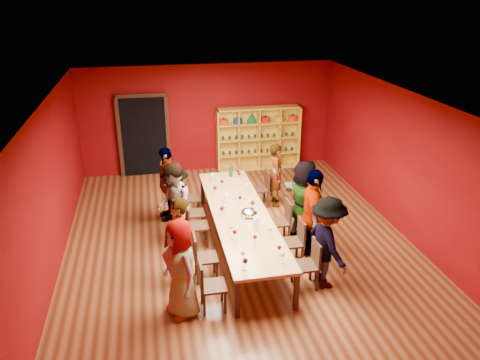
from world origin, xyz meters
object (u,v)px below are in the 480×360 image
at_px(spittoon_bowl, 249,213).
at_px(person_left_3, 176,200).
at_px(shelving_unit, 258,135).
at_px(person_right_2, 304,201).
at_px(person_left_4, 167,183).
at_px(person_right_1, 313,217).
at_px(person_left_2, 174,207).
at_px(chair_person_left_4, 187,196).
at_px(chair_person_left_2, 194,223).
at_px(chair_person_right_4, 263,186).
at_px(chair_person_right_0, 310,262).
at_px(chair_person_right_1, 296,239).
at_px(tasting_table, 240,215).
at_px(person_left_1, 179,241).
at_px(person_right_0, 327,243).
at_px(chair_person_left_1, 201,255).
at_px(wine_bottle, 231,171).
at_px(person_right_4, 276,175).
at_px(chair_person_left_0, 208,283).
at_px(chair_person_left_3, 191,211).
at_px(person_left_0, 181,268).
at_px(chair_person_right_2, 283,219).

bearing_deg(spittoon_bowl, person_left_3, 144.07).
height_order(shelving_unit, person_right_2, shelving_unit).
relative_size(person_left_4, person_right_1, 0.91).
distance_m(person_left_2, chair_person_left_4, 1.46).
height_order(chair_person_left_2, chair_person_right_4, same).
xyz_separation_m(chair_person_right_0, chair_person_right_1, (0.00, 0.80, 0.00)).
height_order(tasting_table, chair_person_right_1, chair_person_right_1).
bearing_deg(tasting_table, person_left_1, -142.30).
bearing_deg(person_right_0, chair_person_left_4, 25.32).
bearing_deg(person_left_1, chair_person_left_1, 104.61).
height_order(person_left_3, chair_person_right_0, person_left_3).
height_order(person_left_1, person_right_1, person_right_1).
height_order(chair_person_right_4, wine_bottle, wine_bottle).
bearing_deg(person_right_0, wine_bottle, 7.84).
bearing_deg(chair_person_left_1, chair_person_right_0, -17.96).
xyz_separation_m(person_left_4, person_right_4, (2.58, 0.21, -0.08)).
bearing_deg(chair_person_left_2, chair_person_left_1, -90.00).
relative_size(chair_person_left_0, spittoon_bowl, 2.68).
bearing_deg(chair_person_left_2, chair_person_left_4, 90.00).
height_order(person_left_4, spittoon_bowl, person_left_4).
height_order(chair_person_left_3, chair_person_right_0, same).
xyz_separation_m(chair_person_left_1, person_right_4, (2.15, 2.79, 0.28)).
distance_m(person_right_4, wine_bottle, 1.08).
height_order(shelving_unit, person_left_0, shelving_unit).
relative_size(person_right_0, wine_bottle, 4.85).
bearing_deg(tasting_table, person_right_4, 55.30).
distance_m(person_left_2, chair_person_right_1, 2.46).
xyz_separation_m(shelving_unit, chair_person_left_0, (-2.31, -6.19, -0.49)).
bearing_deg(shelving_unit, spittoon_bowl, -105.62).
bearing_deg(person_right_2, chair_person_right_1, 132.55).
height_order(person_right_0, person_right_4, person_right_0).
relative_size(tasting_table, person_left_0, 2.69).
bearing_deg(chair_person_left_1, chair_person_left_0, -90.00).
relative_size(chair_person_right_0, person_right_4, 0.58).
relative_size(person_left_1, person_right_2, 0.94).
bearing_deg(chair_person_right_2, chair_person_right_1, -90.00).
height_order(shelving_unit, person_right_0, shelving_unit).
bearing_deg(person_left_4, wine_bottle, 97.10).
relative_size(chair_person_left_2, person_right_2, 0.51).
height_order(shelving_unit, person_right_4, shelving_unit).
bearing_deg(chair_person_left_2, chair_person_right_0, -44.96).
height_order(chair_person_left_0, chair_person_right_0, same).
xyz_separation_m(person_right_2, wine_bottle, (-1.17, 1.89, 0.01)).
relative_size(person_left_4, person_right_0, 1.01).
distance_m(person_left_2, person_right_0, 3.09).
distance_m(chair_person_left_3, wine_bottle, 1.62).
xyz_separation_m(person_left_4, chair_person_right_2, (2.26, -1.52, -0.35)).
relative_size(person_left_4, person_right_2, 0.97).
bearing_deg(person_left_2, spittoon_bowl, 76.69).
bearing_deg(person_right_4, spittoon_bowl, 159.20).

